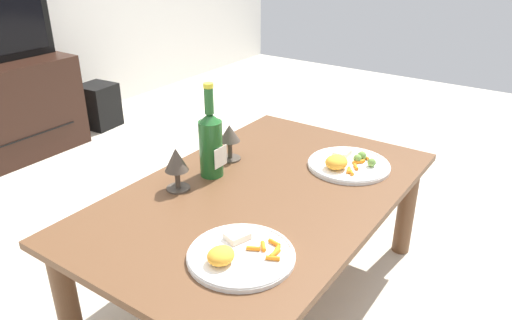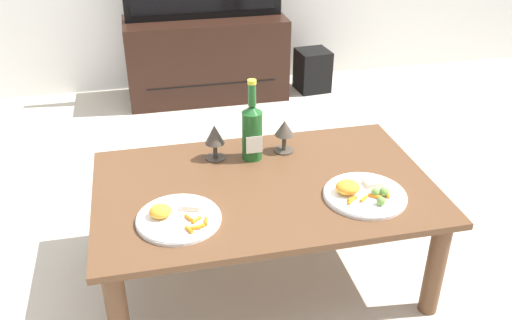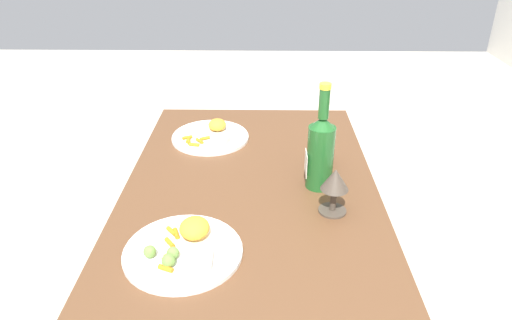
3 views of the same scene
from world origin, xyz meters
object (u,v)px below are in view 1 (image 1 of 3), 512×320
object	(u,v)px
dinner_plate_left	(239,254)
dinner_plate_right	(348,164)
floor_speaker	(99,106)
goblet_right	(230,136)
wine_bottle	(210,142)
dining_table	(261,208)
goblet_left	(176,162)

from	to	relation	value
dinner_plate_left	dinner_plate_right	xyz separation A→B (m)	(0.67, -0.00, 0.00)
floor_speaker	goblet_right	world-z (taller)	goblet_right
wine_bottle	goblet_right	world-z (taller)	wine_bottle
dining_table	goblet_right	xyz separation A→B (m)	(0.14, 0.24, 0.16)
dining_table	dinner_plate_right	distance (m)	0.37
goblet_left	dinner_plate_right	xyz separation A→B (m)	(0.47, -0.39, -0.08)
dinner_plate_left	dining_table	bearing A→B (deg)	24.97
floor_speaker	wine_bottle	distance (m)	1.88
goblet_left	goblet_right	bearing A→B (deg)	0.00
floor_speaker	dinner_plate_right	bearing A→B (deg)	-108.42
goblet_right	dinner_plate_right	world-z (taller)	goblet_right
wine_bottle	goblet_left	world-z (taller)	wine_bottle
goblet_left	dinner_plate_right	world-z (taller)	goblet_left
floor_speaker	goblet_left	world-z (taller)	goblet_left
floor_speaker	goblet_left	distance (m)	1.92
wine_bottle	goblet_left	xyz separation A→B (m)	(-0.14, 0.03, -0.03)
goblet_right	floor_speaker	bearing A→B (deg)	68.00
goblet_right	goblet_left	bearing A→B (deg)	180.00
dinner_plate_left	dinner_plate_right	distance (m)	0.67
floor_speaker	goblet_right	bearing A→B (deg)	-117.35
floor_speaker	dinner_plate_left	xyz separation A→B (m)	(-1.13, -2.02, 0.30)
goblet_right	dinner_plate_right	bearing A→B (deg)	-64.49
wine_bottle	goblet_right	distance (m)	0.15
wine_bottle	dinner_plate_right	size ratio (longest dim) A/B	1.12
dinner_plate_left	dinner_plate_right	size ratio (longest dim) A/B	0.96
goblet_left	dinner_plate_left	size ratio (longest dim) A/B	0.52
dining_table	floor_speaker	xyz separation A→B (m)	(0.80, 1.86, -0.22)
goblet_left	dinner_plate_right	size ratio (longest dim) A/B	0.50
dinner_plate_left	dinner_plate_right	bearing A→B (deg)	-0.04
goblet_right	dinner_plate_right	xyz separation A→B (m)	(0.19, -0.39, -0.08)
floor_speaker	dinner_plate_right	size ratio (longest dim) A/B	0.98
dining_table	goblet_right	bearing A→B (deg)	59.50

